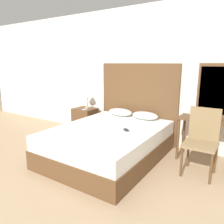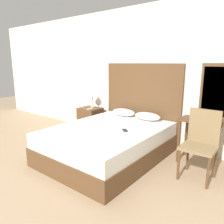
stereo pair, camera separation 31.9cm
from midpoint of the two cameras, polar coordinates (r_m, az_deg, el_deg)
The scene contains 13 objects.
ground_plane at distance 3.25m, azimuth -12.77°, elevation -17.31°, with size 16.00×16.00×0.00m, color tan.
wall_back at distance 4.58m, azimuth 9.07°, elevation 9.33°, with size 10.00×0.06×2.70m.
bed at distance 3.78m, azimuth 1.44°, elevation -8.05°, with size 1.61×2.11×0.54m.
headboard at distance 4.53m, azimuth 9.71°, elevation 2.24°, with size 1.69×0.05×1.60m.
pillow_left at distance 4.51m, azimuth 5.09°, elevation -0.10°, with size 0.52×0.32×0.14m.
pillow_right at distance 4.24m, azimuth 11.40°, elevation -1.14°, with size 0.52×0.32×0.14m.
phone_on_bed at distance 3.55m, azimuth 5.99°, elevation -4.81°, with size 0.16×0.15×0.01m.
nightstand at distance 5.11m, azimuth -3.92°, elevation -2.19°, with size 0.48×0.42×0.59m.
table_lamp at distance 5.04m, azimuth -3.33°, elevation 4.71°, with size 0.21×0.21×0.40m.
phone_on_nightstand at distance 4.90m, azimuth -4.01°, elevation 0.80°, with size 0.07×0.15×0.01m.
vanity_desk at distance 3.80m, azimuth 26.40°, elevation -4.27°, with size 0.91×0.43×0.73m.
vanity_mirror at distance 3.87m, azimuth 27.84°, elevation 4.70°, with size 0.50×0.03×0.88m.
chair at distance 3.39m, azimuth 24.79°, elevation -6.66°, with size 0.45×0.43×0.97m.
Camera 2 is at (2.36, -1.64, 1.61)m, focal length 35.00 mm.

